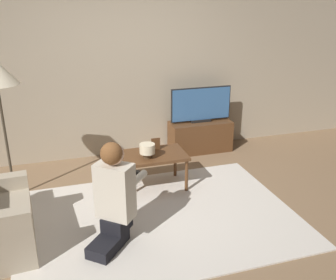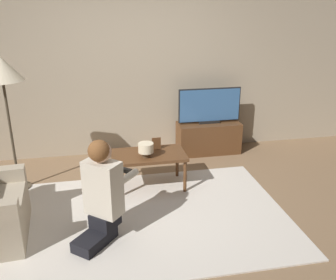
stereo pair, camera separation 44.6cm
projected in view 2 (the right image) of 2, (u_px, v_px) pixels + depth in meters
name	position (u px, v px, depth m)	size (l,w,h in m)	color
ground_plane	(152.00, 217.00, 3.99)	(10.00, 10.00, 0.00)	#896B4C
wall_back	(130.00, 65.00, 5.30)	(10.00, 0.06, 2.60)	tan
rug	(152.00, 217.00, 3.98)	(2.87, 2.02, 0.02)	silver
tv_stand	(208.00, 138.00, 5.61)	(0.93, 0.38, 0.46)	brown
tv	(210.00, 106.00, 5.44)	(0.92, 0.08, 0.52)	black
coffee_table	(149.00, 157.00, 4.49)	(0.88, 0.51, 0.45)	brown
floor_lamp	(2.00, 74.00, 4.11)	(0.47, 0.47, 1.61)	#4C4233
person_kneeling	(102.00, 190.00, 3.48)	(0.70, 0.76, 1.00)	black
picture_frame	(156.00, 143.00, 4.58)	(0.11, 0.01, 0.15)	brown
table_lamp	(146.00, 149.00, 4.35)	(0.18, 0.18, 0.17)	#4C3823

